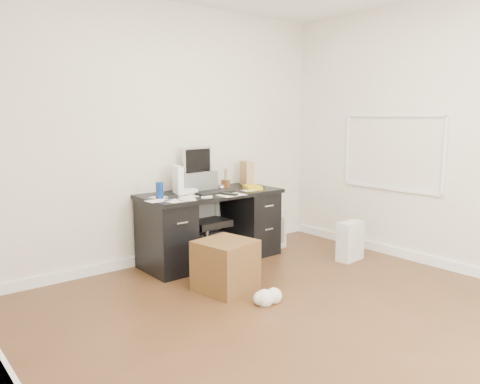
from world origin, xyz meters
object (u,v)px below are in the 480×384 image
object	(u,v)px
lcd_monitor	(197,168)
wicker_basket	(225,265)
keyboard	(215,192)
office_chair	(206,218)
pc_tower	(266,227)
desk	(211,224)

from	to	relation	value
lcd_monitor	wicker_basket	world-z (taller)	lcd_monitor
lcd_monitor	keyboard	xyz separation A→B (m)	(-0.01, -0.35, -0.22)
keyboard	wicker_basket	distance (m)	0.94
lcd_monitor	office_chair	bearing A→B (deg)	-101.09
keyboard	office_chair	distance (m)	0.33
office_chair	pc_tower	world-z (taller)	office_chair
lcd_monitor	wicker_basket	bearing A→B (deg)	-115.80
keyboard	pc_tower	distance (m)	1.05
desk	pc_tower	size ratio (longest dim) A/B	3.32
office_chair	keyboard	bearing A→B (deg)	-87.00
office_chair	pc_tower	xyz separation A→B (m)	(0.90, 0.04, -0.24)
keyboard	office_chair	size ratio (longest dim) A/B	0.45
pc_tower	wicker_basket	xyz separation A→B (m)	(-1.27, -0.86, 0.00)
lcd_monitor	desk	bearing A→B (deg)	-91.07
lcd_monitor	pc_tower	size ratio (longest dim) A/B	1.04
desk	lcd_monitor	distance (m)	0.63
keyboard	pc_tower	bearing A→B (deg)	10.25
lcd_monitor	wicker_basket	size ratio (longest dim) A/B	1.04
office_chair	wicker_basket	bearing A→B (deg)	-115.83
desk	pc_tower	xyz separation A→B (m)	(0.86, 0.07, -0.17)
desk	pc_tower	distance (m)	0.88
lcd_monitor	pc_tower	distance (m)	1.17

